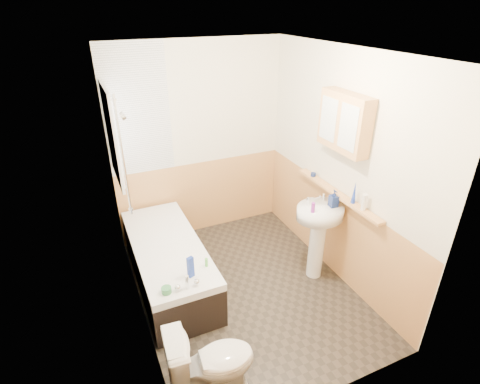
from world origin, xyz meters
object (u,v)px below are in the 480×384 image
at_px(sink, 319,227).
at_px(pine_shelf, 337,193).
at_px(toilet, 212,363).
at_px(medicine_cabinet, 344,122).
at_px(bathtub, 168,262).

relative_size(sink, pine_shelf, 0.76).
height_order(toilet, pine_shelf, pine_shelf).
xyz_separation_m(toilet, sink, (1.60, 0.91, 0.31)).
relative_size(pine_shelf, medicine_cabinet, 2.14).
bearing_deg(toilet, pine_shelf, -57.54).
height_order(bathtub, sink, sink).
relative_size(bathtub, toilet, 2.49).
xyz_separation_m(bathtub, medicine_cabinet, (1.74, -0.55, 1.53)).
distance_m(bathtub, toilet, 1.47).
xyz_separation_m(toilet, pine_shelf, (1.80, 0.92, 0.68)).
relative_size(bathtub, sink, 1.70).
xyz_separation_m(sink, pine_shelf, (0.20, 0.01, 0.37)).
bearing_deg(bathtub, medicine_cabinet, -17.43).
bearing_deg(sink, bathtub, 154.72).
height_order(bathtub, toilet, toilet).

